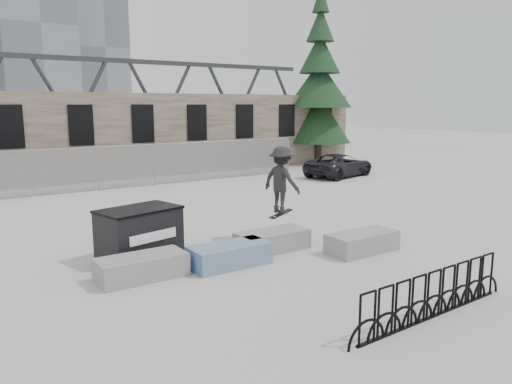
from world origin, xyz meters
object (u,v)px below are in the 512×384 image
at_px(planter_offset, 362,241).
at_px(suv, 339,165).
at_px(spruce_tree, 319,90).
at_px(bike_rack, 434,295).
at_px(skateboarder, 281,180).
at_px(planter_center_right, 272,240).
at_px(planter_far_left, 142,266).
at_px(planter_center_left, 230,254).
at_px(dumpster, 139,233).

height_order(planter_offset, suv, suv).
relative_size(spruce_tree, suv, 2.57).
xyz_separation_m(planter_offset, bike_rack, (-2.01, -3.70, 0.15)).
bearing_deg(skateboarder, planter_center_right, 116.44).
relative_size(planter_far_left, spruce_tree, 0.17).
relative_size(planter_far_left, planter_center_left, 1.00).
height_order(planter_center_left, suv, suv).
relative_size(bike_rack, spruce_tree, 0.39).
distance_m(planter_far_left, planter_center_right, 3.78).
height_order(planter_offset, bike_rack, bike_rack).
bearing_deg(planter_center_left, planter_center_right, 16.03).
distance_m(bike_rack, skateboarder, 6.11).
bearing_deg(planter_offset, planter_far_left, 166.51).
xyz_separation_m(planter_far_left, dumpster, (0.54, 1.47, 0.38)).
xyz_separation_m(planter_far_left, planter_offset, (5.67, -1.36, 0.00)).
height_order(planter_center_left, bike_rack, bike_rack).
distance_m(planter_center_right, dumpster, 3.52).
bearing_deg(planter_center_left, dumpster, 131.39).
height_order(dumpster, suv, dumpster).
distance_m(planter_center_left, planter_center_right, 1.71).
height_order(spruce_tree, suv, spruce_tree).
height_order(planter_center_right, bike_rack, bike_rack).
xyz_separation_m(spruce_tree, skateboarder, (-13.70, -13.96, -3.05)).
xyz_separation_m(planter_center_right, suv, (11.36, 9.27, 0.33)).
bearing_deg(suv, skateboarder, 115.93).
relative_size(planter_center_right, suv, 0.45).
bearing_deg(planter_center_right, planter_offset, -38.32).
relative_size(planter_center_left, planter_offset, 1.00).
bearing_deg(bike_rack, skateboarder, 80.99).
xyz_separation_m(spruce_tree, suv, (-3.16, -5.38, -4.20)).
xyz_separation_m(bike_rack, spruce_tree, (14.63, 19.85, 4.38)).
relative_size(planter_far_left, suv, 0.45).
bearing_deg(planter_far_left, skateboarder, 10.16).
xyz_separation_m(planter_far_left, spruce_tree, (18.29, 14.79, 4.53)).
xyz_separation_m(planter_center_left, suv, (13.01, 9.75, 0.33)).
bearing_deg(dumpster, planter_center_left, -61.31).
height_order(planter_far_left, planter_center_right, same).
bearing_deg(planter_center_left, spruce_tree, 43.10).
bearing_deg(planter_offset, dumpster, 151.11).
xyz_separation_m(planter_far_left, suv, (15.14, 9.41, 0.33)).
relative_size(bike_rack, skateboarder, 2.20).
relative_size(planter_center_right, spruce_tree, 0.17).
bearing_deg(spruce_tree, skateboarder, -134.45).
distance_m(planter_offset, spruce_tree, 20.99).
bearing_deg(bike_rack, planter_offset, 61.52).
xyz_separation_m(planter_center_left, planter_offset, (3.54, -1.02, 0.00)).
distance_m(planter_center_right, bike_rack, 5.20).
relative_size(planter_far_left, skateboarder, 0.98).
height_order(planter_center_right, spruce_tree, spruce_tree).
xyz_separation_m(planter_offset, dumpster, (-5.13, 2.83, 0.38)).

